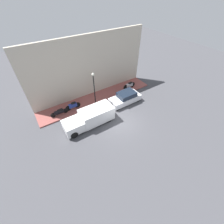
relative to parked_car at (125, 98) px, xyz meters
name	(u,v)px	position (x,y,z in m)	size (l,w,h in m)	color
ground_plane	(120,122)	(-2.57, 2.56, -0.66)	(60.00, 60.00, 0.00)	#47474C
sidewalk	(97,98)	(2.56, 2.56, -0.59)	(2.59, 15.08, 0.14)	#934C47
building_facade	(90,67)	(4.00, 2.56, 3.04)	(0.30, 15.08, 7.40)	beige
parked_car	(125,98)	(0.00, 0.00, 0.00)	(1.72, 3.94, 1.40)	silver
delivery_van	(90,118)	(-0.98, 5.37, 0.24)	(1.87, 5.31, 1.73)	white
scooter_silver	(129,85)	(2.11, -2.28, -0.06)	(0.30, 1.91, 0.82)	#B7B7BF
motorcycle_blue	(73,106)	(2.16, 6.00, -0.05)	(0.30, 1.80, 0.87)	navy
motorcycle_black	(59,112)	(2.01, 7.68, -0.12)	(0.30, 1.98, 0.72)	black
streetlamp	(94,85)	(1.50, 3.38, 2.19)	(0.32, 0.32, 4.17)	black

